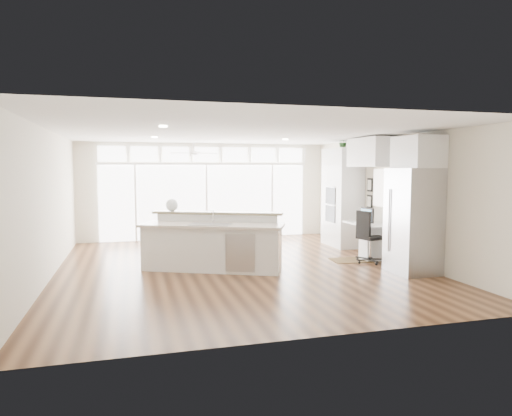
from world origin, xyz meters
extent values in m
cube|color=#3D2213|center=(0.00, 0.00, -0.01)|extent=(7.00, 8.00, 0.02)
cube|color=white|center=(0.00, 0.00, 2.70)|extent=(7.00, 8.00, 0.02)
cube|color=beige|center=(0.00, 4.00, 1.35)|extent=(7.00, 0.04, 2.70)
cube|color=beige|center=(0.00, -4.00, 1.35)|extent=(7.00, 0.04, 2.70)
cube|color=beige|center=(-3.50, 0.00, 1.35)|extent=(0.04, 8.00, 2.70)
cube|color=beige|center=(3.50, 0.00, 1.35)|extent=(0.04, 8.00, 2.70)
cube|color=white|center=(0.00, 3.94, 1.05)|extent=(5.80, 0.06, 2.08)
cube|color=white|center=(0.00, 3.94, 2.38)|extent=(5.90, 0.06, 0.40)
cube|color=white|center=(3.46, 0.30, 1.55)|extent=(0.04, 0.85, 0.85)
cube|color=white|center=(-0.50, 2.80, 2.48)|extent=(1.16, 1.16, 0.32)
cube|color=white|center=(0.00, 0.20, 2.68)|extent=(3.40, 3.00, 0.02)
cube|color=white|center=(3.17, 1.80, 1.25)|extent=(0.64, 1.20, 2.50)
cube|color=white|center=(3.13, 0.30, 0.38)|extent=(0.72, 1.30, 0.76)
cube|color=white|center=(3.17, 0.30, 2.35)|extent=(0.64, 1.30, 0.64)
cube|color=#A5A6AA|center=(3.11, -1.35, 1.00)|extent=(0.76, 0.90, 2.00)
cube|color=white|center=(3.17, -1.35, 2.30)|extent=(0.64, 0.90, 0.60)
cube|color=black|center=(3.46, 0.92, 1.40)|extent=(0.06, 0.22, 0.80)
cube|color=white|center=(-0.55, -0.11, 0.56)|extent=(2.98, 2.11, 1.11)
cube|color=#342310|center=(2.51, 0.00, 0.01)|extent=(0.89, 0.68, 0.01)
cube|color=black|center=(2.81, -0.30, 0.55)|extent=(0.68, 0.65, 1.10)
sphere|color=white|center=(-1.25, 0.65, 1.24)|extent=(0.34, 0.34, 0.26)
cube|color=black|center=(3.05, 0.30, 0.95)|extent=(0.13, 0.46, 0.38)
cube|color=silver|center=(2.88, 0.30, 0.77)|extent=(0.16, 0.33, 0.02)
imported|color=#2B5825|center=(3.17, 1.80, 2.63)|extent=(0.31, 0.35, 0.26)
camera|label=1|loc=(-2.07, -8.86, 2.00)|focal=32.00mm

